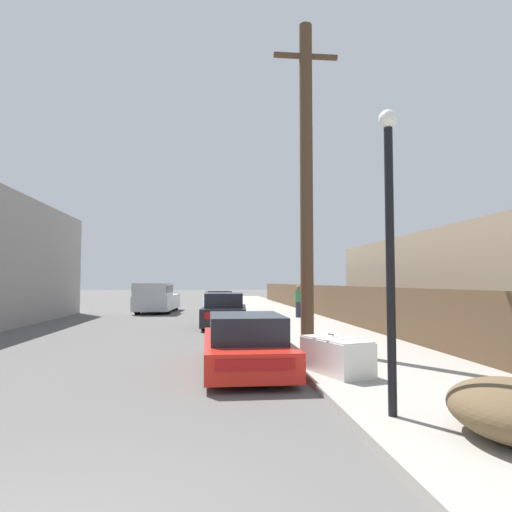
% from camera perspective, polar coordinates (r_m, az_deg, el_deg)
% --- Properties ---
extents(sidewalk_curb, '(4.20, 63.00, 0.12)m').
position_cam_1_polar(sidewalk_curb, '(26.75, 2.84, -7.23)').
color(sidewalk_curb, '#9E998E').
rests_on(sidewalk_curb, ground).
extents(discarded_fridge, '(1.20, 1.76, 0.71)m').
position_cam_1_polar(discarded_fridge, '(9.37, 9.99, -12.16)').
color(discarded_fridge, silver).
rests_on(discarded_fridge, sidewalk_curb).
extents(parked_sports_car_red, '(1.79, 4.73, 1.22)m').
position_cam_1_polar(parked_sports_car_red, '(10.19, -1.42, -10.94)').
color(parked_sports_car_red, red).
rests_on(parked_sports_car_red, ground).
extents(car_parked_mid, '(2.06, 4.30, 1.45)m').
position_cam_1_polar(car_parked_mid, '(19.49, -3.94, -6.91)').
color(car_parked_mid, black).
rests_on(car_parked_mid, ground).
extents(car_parked_far, '(2.06, 4.17, 1.33)m').
position_cam_1_polar(car_parked_far, '(29.81, -4.75, -5.73)').
color(car_parked_far, silver).
rests_on(car_parked_far, ground).
extents(pickup_truck, '(2.45, 5.90, 1.85)m').
position_cam_1_polar(pickup_truck, '(29.15, -12.35, -5.14)').
color(pickup_truck, silver).
rests_on(pickup_truck, ground).
extents(utility_pole, '(1.80, 0.35, 8.98)m').
position_cam_1_polar(utility_pole, '(12.75, 6.32, 9.33)').
color(utility_pole, '#4C3826').
rests_on(utility_pole, sidewalk_curb).
extents(street_lamp, '(0.26, 0.26, 4.19)m').
position_cam_1_polar(street_lamp, '(6.52, 16.38, 2.73)').
color(street_lamp, black).
rests_on(street_lamp, sidewalk_curb).
extents(wooden_fence, '(0.08, 43.48, 1.62)m').
position_cam_1_polar(wooden_fence, '(25.98, 7.48, -5.40)').
color(wooden_fence, brown).
rests_on(wooden_fence, sidewalk_curb).
extents(building_right_house, '(6.00, 14.68, 3.77)m').
position_cam_1_polar(building_right_house, '(20.78, 25.16, -3.03)').
color(building_right_house, gray).
rests_on(building_right_house, ground).
extents(pedestrian, '(0.34, 0.34, 1.62)m').
position_cam_1_polar(pedestrian, '(23.38, 5.32, -5.62)').
color(pedestrian, '#282D42').
rests_on(pedestrian, sidewalk_curb).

